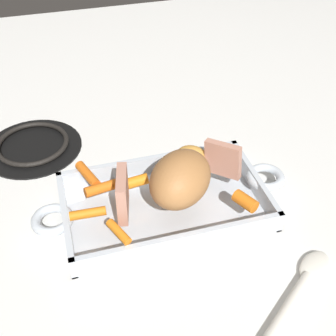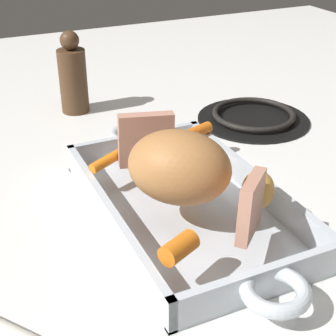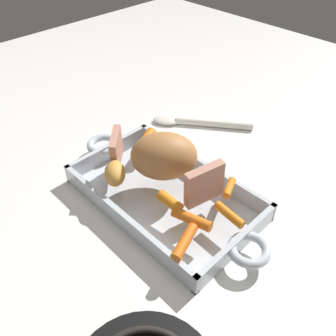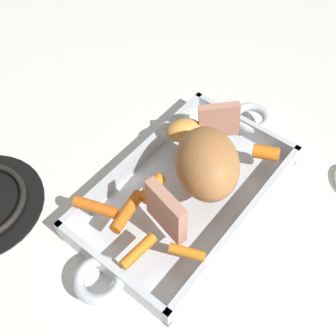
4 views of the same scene
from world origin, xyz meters
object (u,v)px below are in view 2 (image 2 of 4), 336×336
object	(u,v)px
baby_carrot_southwest	(175,144)
pepper_mill	(73,77)
baby_carrot_long	(191,160)
potato_halved	(258,190)
stove_burner_rear	(253,116)
baby_carrot_southeast	(106,161)
baby_carrot_northwest	(193,133)
roast_slice_outer	(146,140)
roast_slice_thin	(251,206)
baby_carrot_short	(131,142)
baby_carrot_center_right	(179,248)
pork_roast	(179,167)
roasting_dish	(185,205)

from	to	relation	value
baby_carrot_southwest	pepper_mill	bearing A→B (deg)	12.53
baby_carrot_long	potato_halved	world-z (taller)	potato_halved
stove_burner_rear	baby_carrot_southeast	bearing A→B (deg)	110.97
baby_carrot_northwest	roast_slice_outer	bearing A→B (deg)	115.58
baby_carrot_long	pepper_mill	size ratio (longest dim) A/B	0.31
roast_slice_thin	potato_halved	distance (m)	0.06
roast_slice_outer	baby_carrot_southeast	xyz separation A→B (m)	(0.02, 0.05, -0.03)
baby_carrot_short	potato_halved	distance (m)	0.22
potato_halved	baby_carrot_center_right	bearing A→B (deg)	111.51
pepper_mill	potato_halved	bearing A→B (deg)	-168.80
baby_carrot_short	baby_carrot_southeast	size ratio (longest dim) A/B	1.17
pork_roast	stove_burner_rear	bearing A→B (deg)	-48.15
pork_roast	baby_carrot_southwest	xyz separation A→B (m)	(0.12, -0.05, -0.04)
baby_carrot_center_right	potato_halved	size ratio (longest dim) A/B	0.69
baby_carrot_long	baby_carrot_southwest	world-z (taller)	baby_carrot_long
baby_carrot_southeast	baby_carrot_southwest	size ratio (longest dim) A/B	0.71
roast_slice_outer	stove_burner_rear	bearing A→B (deg)	-62.24
baby_carrot_southwest	pepper_mill	distance (m)	0.31
roasting_dish	baby_carrot_center_right	bearing A→B (deg)	150.45
pork_roast	baby_carrot_short	world-z (taller)	pork_roast
baby_carrot_short	baby_carrot_southeast	distance (m)	0.07
roasting_dish	potato_halved	distance (m)	0.10
roasting_dish	baby_carrot_southeast	bearing A→B (deg)	37.69
roast_slice_thin	roasting_dish	bearing A→B (deg)	10.04
baby_carrot_long	baby_carrot_short	bearing A→B (deg)	29.87
pork_roast	roast_slice_thin	size ratio (longest dim) A/B	1.88
pork_roast	baby_carrot_center_right	size ratio (longest dim) A/B	3.02
pork_roast	pepper_mill	distance (m)	0.42
baby_carrot_southwest	baby_carrot_northwest	bearing A→B (deg)	-60.40
roast_slice_outer	baby_carrot_southwest	world-z (taller)	roast_slice_outer
roast_slice_outer	baby_carrot_southeast	distance (m)	0.06
roasting_dish	pepper_mill	xyz separation A→B (m)	(0.40, 0.03, 0.05)
roast_slice_outer	baby_carrot_southeast	bearing A→B (deg)	70.02
potato_halved	stove_burner_rear	distance (m)	0.35
roast_slice_thin	potato_halved	xyz separation A→B (m)	(0.04, -0.04, -0.01)
roasting_dish	baby_carrot_long	xyz separation A→B (m)	(0.05, -0.03, 0.04)
roasting_dish	baby_carrot_northwest	world-z (taller)	baby_carrot_northwest
roast_slice_thin	baby_carrot_southwest	size ratio (longest dim) A/B	0.94
roast_slice_thin	baby_carrot_southeast	size ratio (longest dim) A/B	1.31
baby_carrot_northwest	stove_burner_rear	size ratio (longest dim) A/B	0.33
roast_slice_thin	baby_carrot_long	bearing A→B (deg)	-3.77
baby_carrot_short	pepper_mill	world-z (taller)	pepper_mill
roasting_dish	baby_carrot_short	size ratio (longest dim) A/B	7.77
baby_carrot_northwest	stove_burner_rear	distance (m)	0.20
pork_roast	baby_carrot_northwest	world-z (taller)	pork_roast
baby_carrot_short	baby_carrot_northwest	bearing A→B (deg)	-98.12
baby_carrot_center_right	pork_roast	bearing A→B (deg)	-25.89
roasting_dish	roast_slice_outer	world-z (taller)	roast_slice_outer
baby_carrot_southeast	stove_burner_rear	bearing A→B (deg)	-69.03
baby_carrot_northwest	baby_carrot_southwest	xyz separation A→B (m)	(-0.02, 0.04, 0.00)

